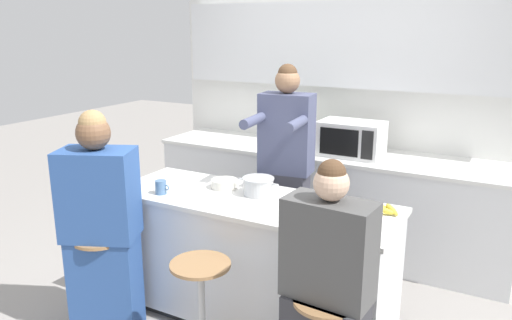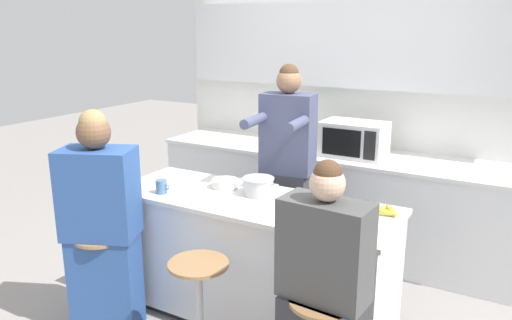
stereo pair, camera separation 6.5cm
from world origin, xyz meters
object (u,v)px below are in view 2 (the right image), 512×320
Objects in this scene: kitchen_island at (251,259)px; coffee_cup_near at (161,187)px; banana_bunch at (385,210)px; bar_stool_center at (200,313)px; cooking_pot at (258,186)px; fruit_bowl at (225,183)px; potted_plant at (310,134)px; person_cooking at (287,179)px; microwave at (354,139)px; person_wrapped_blanket at (102,231)px; person_seated_near at (323,307)px; bar_stool_leftmost at (104,281)px.

kitchen_island is 0.79m from coffee_cup_near.
banana_bunch reaches higher than kitchen_island.
cooking_pot is (-0.00, 0.69, 0.59)m from bar_stool_center.
fruit_bowl is at bearing 46.08° from coffee_cup_near.
bar_stool_center is 2.62× the size of potted_plant.
person_cooking reaches higher than microwave.
coffee_cup_near is (-0.31, -0.32, 0.02)m from fruit_bowl.
kitchen_island is 3.62× the size of microwave.
person_wrapped_blanket is at bearing -128.11° from person_cooking.
person_wrapped_blanket is 1.08× the size of person_seated_near.
person_cooking is (-0.03, 1.19, 0.50)m from bar_stool_center.
bar_stool_center is 2.24× the size of cooking_pot.
microwave reaches higher than kitchen_island.
person_seated_near is 7.52× the size of banana_bunch.
bar_stool_center is 0.45× the size of person_wrapped_blanket.
person_wrapped_blanket is at bearing -142.02° from kitchen_island.
potted_plant is (-1.04, 1.24, 0.14)m from banana_bunch.
person_wrapped_blanket is 8.13× the size of banana_bunch.
person_cooking is at bearing 55.15° from coffee_cup_near.
coffee_cup_near is (-0.56, -0.80, 0.07)m from person_cooking.
potted_plant reaches higher than kitchen_island.
bar_stool_leftmost is 6.23× the size of coffee_cup_near.
person_cooking is 0.82m from microwave.
bar_stool_center is 0.81m from person_seated_near.
fruit_bowl is (0.50, 0.71, 0.56)m from bar_stool_leftmost.
microwave reaches higher than banana_bunch.
cooking_pot is at bearing 90.62° from kitchen_island.
fruit_bowl is 0.44m from coffee_cup_near.
person_wrapped_blanket is (-0.73, -1.19, -0.14)m from person_cooking.
bar_stool_center is 0.49× the size of person_seated_near.
microwave reaches higher than bar_stool_center.
potted_plant is at bearing 50.37° from person_wrapped_blanket.
potted_plant is (0.56, 1.99, 0.33)m from person_wrapped_blanket.
person_cooking reaches higher than bar_stool_leftmost.
fruit_bowl is at bearing -93.72° from potted_plant.
person_wrapped_blanket is 5.80× the size of potted_plant.
potted_plant is (-0.96, 1.99, 0.42)m from person_seated_near.
bar_stool_leftmost is 2.24× the size of cooking_pot.
kitchen_island is 1.40× the size of person_seated_near.
cooking_pot is at bearing -81.42° from potted_plant.
person_cooking is (0.74, 1.19, 0.50)m from bar_stool_leftmost.
bar_stool_center is at bearing -175.88° from person_seated_near.
kitchen_island is at bearing -81.99° from potted_plant.
banana_bunch is (0.88, -0.44, 0.05)m from person_cooking.
cooking_pot is 1.32m from potted_plant.
person_cooking reaches higher than person_seated_near.
person_cooking is 0.84m from potted_plant.
coffee_cup_near is at bearing -117.81° from microwave.
coffee_cup_near is 1.48m from banana_bunch.
person_wrapped_blanket is at bearing -117.04° from microwave.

